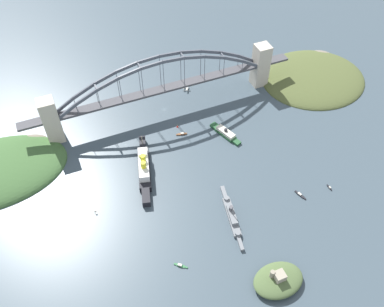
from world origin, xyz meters
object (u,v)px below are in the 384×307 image
(small_boat_0, at_px, (95,210))
(small_boat_2, at_px, (182,134))
(small_boat_4, at_px, (330,188))
(fort_island_mid_harbor, at_px, (278,280))
(naval_cruiser, at_px, (232,216))
(harbor_arch_bridge, at_px, (163,89))
(harbor_ferry_steamer, at_px, (225,133))
(seaplane_taxiing_near_bridge, at_px, (186,89))
(small_boat_3, at_px, (180,265))
(small_boat_1, at_px, (300,195))
(ocean_liner, at_px, (144,167))
(channel_marker_buoy, at_px, (177,126))

(small_boat_0, height_order, small_boat_2, small_boat_0)
(small_boat_2, relative_size, small_boat_4, 1.56)
(fort_island_mid_harbor, height_order, small_boat_2, fort_island_mid_harbor)
(naval_cruiser, xyz_separation_m, small_boat_4, (-97.61, 6.36, -1.96))
(harbor_arch_bridge, bearing_deg, harbor_ferry_steamer, 126.12)
(seaplane_taxiing_near_bridge, height_order, small_boat_3, seaplane_taxiing_near_bridge)
(seaplane_taxiing_near_bridge, bearing_deg, small_boat_1, 102.26)
(small_boat_1, distance_m, small_boat_4, 29.72)
(small_boat_0, bearing_deg, small_boat_2, -151.28)
(harbor_ferry_steamer, distance_m, small_boat_0, 152.66)
(naval_cruiser, bearing_deg, small_boat_4, 176.27)
(harbor_arch_bridge, height_order, ocean_liner, harbor_arch_bridge)
(small_boat_0, bearing_deg, fort_island_mid_harbor, 133.53)
(harbor_ferry_steamer, relative_size, small_boat_4, 5.50)
(seaplane_taxiing_near_bridge, xyz_separation_m, small_boat_4, (-68.26, 181.68, -1.28))
(ocean_liner, height_order, small_boat_2, ocean_liner)
(ocean_liner, xyz_separation_m, small_boat_2, (-51.33, -32.63, -5.66))
(harbor_arch_bridge, relative_size, fort_island_mid_harbor, 7.36)
(harbor_arch_bridge, distance_m, small_boat_0, 146.97)
(harbor_ferry_steamer, relative_size, fort_island_mid_harbor, 0.98)
(ocean_liner, xyz_separation_m, harbor_ferry_steamer, (-92.66, -15.13, -4.01))
(ocean_liner, height_order, small_boat_0, ocean_liner)
(naval_cruiser, xyz_separation_m, channel_marker_buoy, (2.41, -122.76, -1.59))
(harbor_arch_bridge, distance_m, small_boat_4, 192.92)
(small_boat_4, bearing_deg, harbor_arch_bridge, -57.30)
(harbor_arch_bridge, bearing_deg, small_boat_4, 122.70)
(harbor_arch_bridge, bearing_deg, small_boat_3, 73.75)
(harbor_ferry_steamer, height_order, fort_island_mid_harbor, fort_island_mid_harbor)
(fort_island_mid_harbor, bearing_deg, harbor_arch_bridge, -86.99)
(naval_cruiser, bearing_deg, harbor_ferry_steamer, -112.73)
(small_boat_0, height_order, small_boat_1, small_boat_0)
(harbor_ferry_steamer, bearing_deg, naval_cruiser, 67.27)
(naval_cruiser, xyz_separation_m, small_boat_1, (-68.09, 2.90, -1.98))
(small_boat_2, bearing_deg, small_boat_0, 28.72)
(fort_island_mid_harbor, xyz_separation_m, seaplane_taxiing_near_bridge, (-23.24, -242.89, -2.67))
(fort_island_mid_harbor, bearing_deg, small_boat_3, -33.33)
(ocean_liner, xyz_separation_m, small_boat_0, (54.52, 25.37, -5.65))
(harbor_arch_bridge, xyz_separation_m, small_boat_0, (102.58, 101.63, -27.37))
(fort_island_mid_harbor, relative_size, small_boat_1, 3.31)
(harbor_ferry_steamer, bearing_deg, ocean_liner, 9.27)
(harbor_arch_bridge, xyz_separation_m, naval_cruiser, (-5.56, 154.33, -25.50))
(channel_marker_buoy, bearing_deg, small_boat_3, 69.45)
(seaplane_taxiing_near_bridge, distance_m, channel_marker_buoy, 61.42)
(harbor_ferry_steamer, relative_size, small_boat_0, 4.07)
(harbor_arch_bridge, distance_m, small_boat_3, 189.23)
(small_boat_3, bearing_deg, fort_island_mid_harbor, 146.67)
(small_boat_4, bearing_deg, harbor_ferry_steamer, -59.53)
(seaplane_taxiing_near_bridge, distance_m, small_boat_1, 182.40)
(channel_marker_buoy, bearing_deg, small_boat_0, 33.53)
(harbor_arch_bridge, xyz_separation_m, harbor_ferry_steamer, (-44.60, 61.13, -25.74))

